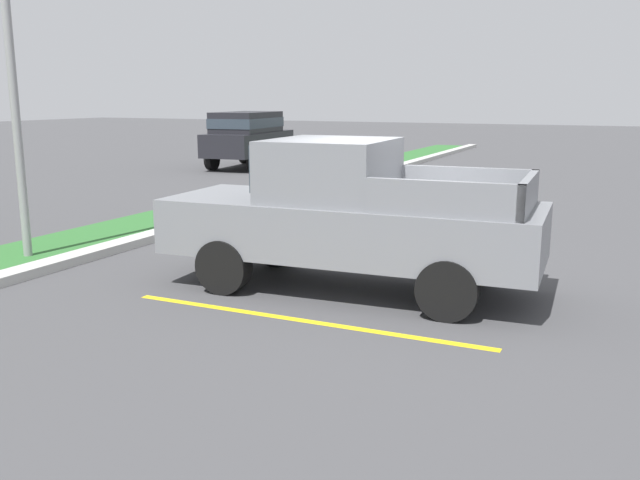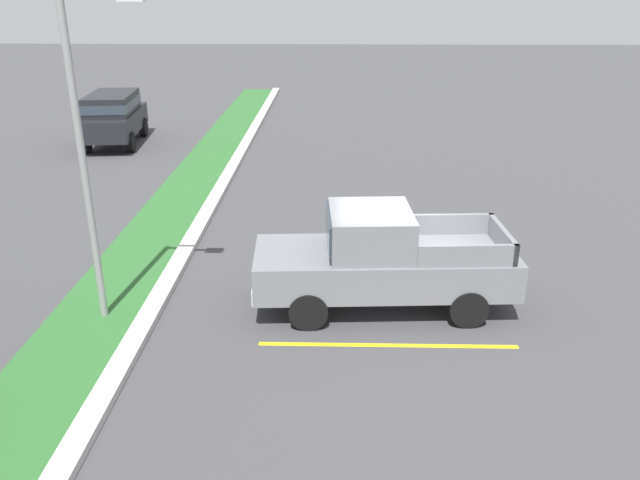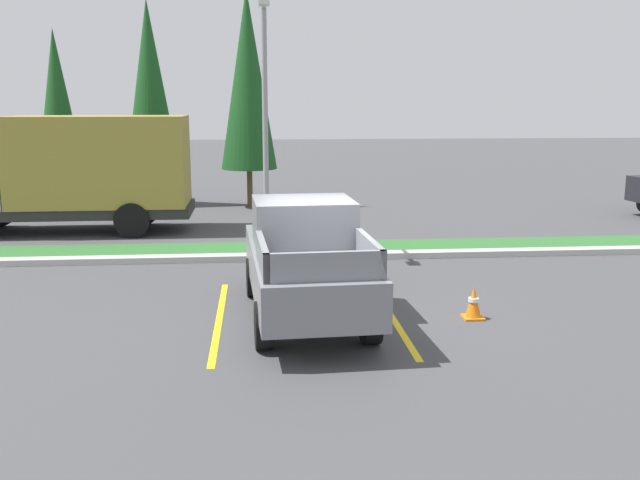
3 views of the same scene
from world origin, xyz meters
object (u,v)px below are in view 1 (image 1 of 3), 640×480
at_px(pickup_truck_main, 347,216).
at_px(traffic_cone, 434,233).
at_px(street_light, 16,35).
at_px(suv_distant, 248,135).

xyz_separation_m(pickup_truck_main, traffic_cone, (2.98, -0.42, -0.75)).
distance_m(street_light, traffic_cone, 7.58).
xyz_separation_m(suv_distant, street_light, (-14.60, -4.63, 2.37)).
bearing_deg(street_light, traffic_cone, -58.18).
bearing_deg(pickup_truck_main, suv_distant, 35.58).
xyz_separation_m(pickup_truck_main, street_light, (-0.61, 5.38, 2.57)).
relative_size(pickup_truck_main, suv_distant, 1.12).
bearing_deg(traffic_cone, suv_distant, 43.44).
bearing_deg(street_light, pickup_truck_main, -83.50).
height_order(suv_distant, street_light, street_light).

